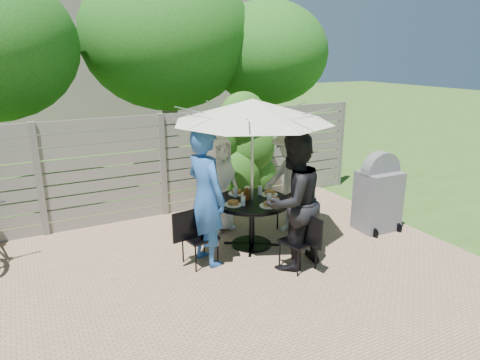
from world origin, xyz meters
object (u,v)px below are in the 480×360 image
person_right (291,182)px  plate_right (269,193)px  umbrella (253,110)px  chair_front (299,252)px  person_front (293,202)px  chair_back (214,212)px  chair_left (199,248)px  person_back (218,184)px  plate_front (269,205)px  glass_front (269,198)px  bbq_grill (378,195)px  plate_left (233,204)px  chair_right (295,213)px  glass_right (260,190)px  plate_back (237,192)px  person_left (206,197)px  glass_left (243,201)px  patio_table (252,214)px  plate_extra (275,201)px  coffee_cup (247,191)px  glass_back (235,193)px  syrup_jug (247,195)px

person_right → plate_right: size_ratio=6.68×
umbrella → chair_front: (0.21, -0.94, -1.82)m
person_front → plate_right: person_front is taller
chair_back → chair_left: chair_back is taller
person_back → plate_right: (0.53, -0.73, -0.03)m
plate_front → glass_front: bearing=56.1°
person_right → bbq_grill: size_ratio=1.30×
umbrella → person_right: bearing=12.4°
plate_left → chair_right: bearing=12.5°
chair_front → glass_right: (0.02, 1.10, 0.57)m
plate_back → plate_right: same height
person_left → glass_left: 0.60m
patio_table → plate_extra: size_ratio=5.65×
glass_left → coffee_cup: size_ratio=1.17×
person_left → person_right: (1.62, 0.36, -0.10)m
plate_back → glass_back: size_ratio=1.86×
chair_right → chair_left: bearing=-6.2°
glass_right → coffee_cup: 0.20m
plate_front → bbq_grill: bbq_grill is taller
plate_right → coffee_cup: (-0.30, 0.16, 0.04)m
plate_left → glass_left: glass_left is taller
umbrella → person_back: size_ratio=1.71×
person_front → plate_front: size_ratio=7.21×
chair_left → syrup_jug: 1.07m
glass_right → coffee_cup: size_ratio=1.17×
plate_back → coffee_cup: bearing=-42.1°
person_right → glass_right: person_right is taller
plate_extra → glass_front: size_ratio=1.71×
chair_back → plate_right: size_ratio=3.39×
patio_table → person_left: person_left is taller
patio_table → person_back: person_back is taller
umbrella → plate_left: (-0.35, -0.08, -1.30)m
chair_back → bbq_grill: 2.73m
person_left → plate_front: size_ratio=7.44×
glass_back → person_front: bearing=-72.1°
plate_extra → syrup_jug: (-0.31, 0.29, 0.06)m
chair_right → glass_right: 0.89m
plate_left → plate_right: bearing=12.4°
person_left → glass_back: 0.78m
plate_back → glass_left: 0.53m
chair_left → glass_left: bearing=-5.0°
chair_left → chair_front: chair_left is taller
person_left → plate_extra: person_left is taller
chair_left → plate_extra: size_ratio=3.53×
patio_table → person_back: bearing=102.4°
person_right → glass_front: person_right is taller
plate_right → glass_front: (-0.19, -0.31, 0.05)m
plate_back → glass_back: 0.15m
plate_extra → bbq_grill: bbq_grill is taller
plate_front → person_back: bearing=102.4°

